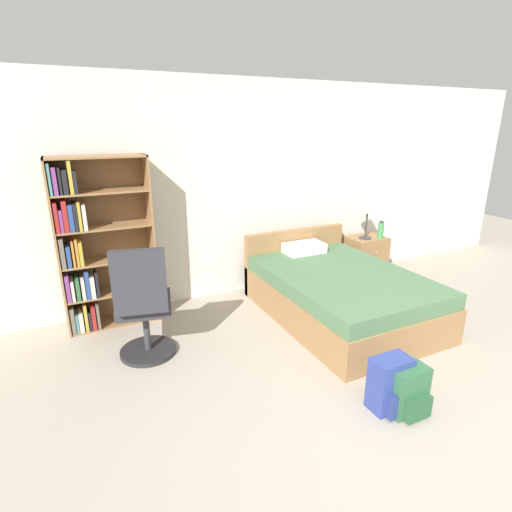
% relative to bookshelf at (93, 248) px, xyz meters
% --- Properties ---
extents(ground_plane, '(14.00, 14.00, 0.00)m').
position_rel_bookshelf_xyz_m(ground_plane, '(1.97, -2.96, -0.88)').
color(ground_plane, '#A39989').
extents(wall_back, '(9.00, 0.06, 2.60)m').
position_rel_bookshelf_xyz_m(wall_back, '(1.97, 0.27, 0.42)').
color(wall_back, silver).
rests_on(wall_back, ground_plane).
extents(bookshelf, '(0.94, 0.34, 1.79)m').
position_rel_bookshelf_xyz_m(bookshelf, '(0.00, 0.00, 0.00)').
color(bookshelf, olive).
rests_on(bookshelf, ground_plane).
extents(bed, '(1.42, 2.06, 0.79)m').
position_rel_bookshelf_xyz_m(bed, '(2.44, -0.91, -0.60)').
color(bed, olive).
rests_on(bed, ground_plane).
extents(office_chair, '(0.58, 0.65, 1.12)m').
position_rel_bookshelf_xyz_m(office_chair, '(0.31, -0.89, -0.36)').
color(office_chair, '#232326').
rests_on(office_chair, ground_plane).
extents(nightstand, '(0.52, 0.44, 0.57)m').
position_rel_bookshelf_xyz_m(nightstand, '(3.57, -0.05, -0.59)').
color(nightstand, olive).
rests_on(nightstand, ground_plane).
extents(table_lamp, '(0.24, 0.24, 0.54)m').
position_rel_bookshelf_xyz_m(table_lamp, '(3.50, -0.09, 0.12)').
color(table_lamp, '#333333').
rests_on(table_lamp, nightstand).
extents(water_bottle, '(0.08, 0.08, 0.24)m').
position_rel_bookshelf_xyz_m(water_bottle, '(3.72, -0.16, -0.20)').
color(water_bottle, '#3F8C4C').
rests_on(water_bottle, nightstand).
extents(backpack_green, '(0.29, 0.24, 0.38)m').
position_rel_bookshelf_xyz_m(backpack_green, '(1.92, -2.48, -0.70)').
color(backpack_green, '#2D603D').
rests_on(backpack_green, ground_plane).
extents(backpack_blue, '(0.30, 0.25, 0.43)m').
position_rel_bookshelf_xyz_m(backpack_blue, '(1.84, -2.39, -0.67)').
color(backpack_blue, navy).
rests_on(backpack_blue, ground_plane).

